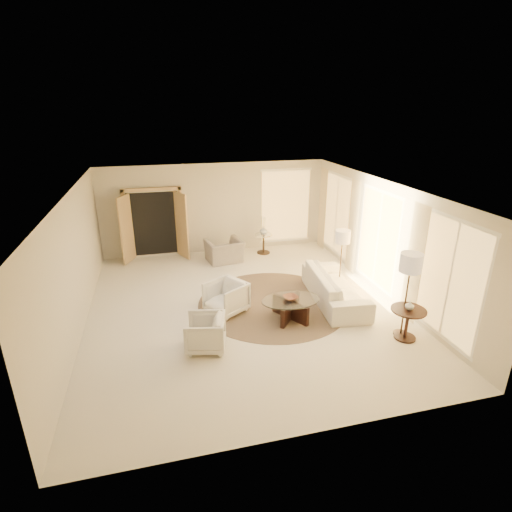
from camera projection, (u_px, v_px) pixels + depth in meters
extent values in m
cube|color=#EDE3CD|center=(244.00, 307.00, 9.39)|extent=(7.00, 8.00, 0.02)
cube|color=white|center=(242.00, 189.00, 8.38)|extent=(7.00, 8.00, 0.02)
cube|color=beige|center=(215.00, 208.00, 12.50)|extent=(7.00, 0.04, 2.80)
cube|color=beige|center=(308.00, 353.00, 5.26)|extent=(7.00, 0.04, 2.80)
cube|color=beige|center=(74.00, 266.00, 8.08)|extent=(0.04, 8.00, 2.80)
cube|color=beige|center=(384.00, 239.00, 9.68)|extent=(0.04, 8.00, 2.80)
cube|color=tan|center=(154.00, 223.00, 12.08)|extent=(1.80, 0.12, 2.16)
cube|color=tan|center=(126.00, 229.00, 11.67)|extent=(0.35, 0.66, 2.00)
cube|color=tan|center=(182.00, 226.00, 12.04)|extent=(0.35, 0.66, 2.00)
cylinder|color=#3D2D20|center=(273.00, 303.00, 9.57)|extent=(3.92, 3.92, 0.01)
imported|color=white|center=(335.00, 287.00, 9.56)|extent=(1.22, 2.58, 0.73)
imported|color=white|center=(226.00, 296.00, 9.03)|extent=(1.04, 1.06, 0.81)
imported|color=white|center=(205.00, 331.00, 7.67)|extent=(0.83, 0.87, 0.75)
imported|color=gray|center=(224.00, 247.00, 11.94)|extent=(1.13, 0.84, 0.90)
cube|color=black|center=(290.00, 310.00, 8.80)|extent=(0.58, 0.88, 0.44)
cube|color=black|center=(290.00, 310.00, 8.80)|extent=(0.68, 0.82, 0.44)
cylinder|color=white|center=(291.00, 300.00, 8.71)|extent=(1.39, 1.39, 0.02)
cylinder|color=black|center=(405.00, 337.00, 8.14)|extent=(0.43, 0.43, 0.03)
cylinder|color=black|center=(407.00, 324.00, 8.03)|extent=(0.07, 0.07, 0.62)
cylinder|color=black|center=(409.00, 310.00, 7.92)|extent=(0.70, 0.70, 0.03)
cylinder|color=#31241B|center=(263.00, 252.00, 12.78)|extent=(0.42, 0.42, 0.03)
cylinder|color=#31241B|center=(263.00, 244.00, 12.67)|extent=(0.06, 0.06, 0.59)
cylinder|color=white|center=(264.00, 235.00, 12.56)|extent=(0.54, 0.54, 0.03)
cylinder|color=#31241B|center=(339.00, 287.00, 10.37)|extent=(0.26, 0.26, 0.03)
cylinder|color=#31241B|center=(341.00, 264.00, 10.14)|extent=(0.03, 0.03, 1.32)
cylinder|color=#BDAA8A|center=(343.00, 237.00, 9.88)|extent=(0.38, 0.38, 0.32)
cylinder|color=#31241B|center=(401.00, 333.00, 8.27)|extent=(0.30, 0.30, 0.03)
cylinder|color=#31241B|center=(405.00, 302.00, 8.01)|extent=(0.03, 0.03, 1.52)
cylinder|color=#BDAA8A|center=(411.00, 263.00, 7.70)|extent=(0.43, 0.43, 0.37)
imported|color=brown|center=(291.00, 298.00, 8.69)|extent=(0.38, 0.38, 0.08)
imported|color=silver|center=(410.00, 306.00, 7.88)|extent=(0.18, 0.18, 0.18)
imported|color=silver|center=(264.00, 230.00, 12.51)|extent=(0.33, 0.33, 0.26)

